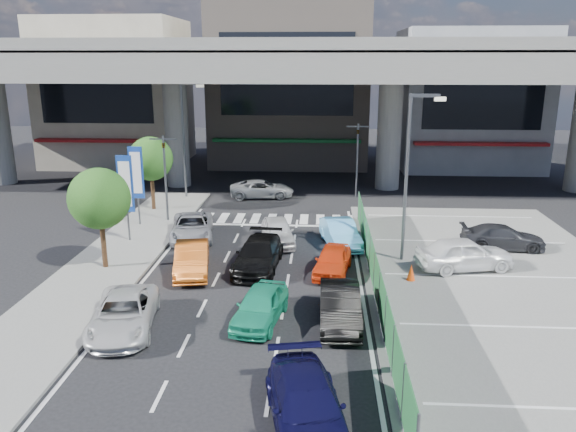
# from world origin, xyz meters

# --- Properties ---
(ground) EXTENTS (120.00, 120.00, 0.00)m
(ground) POSITION_xyz_m (0.00, 0.00, 0.00)
(ground) COLOR black
(ground) RESTS_ON ground
(parking_lot) EXTENTS (12.00, 28.00, 0.06)m
(parking_lot) POSITION_xyz_m (11.00, 2.00, 0.03)
(parking_lot) COLOR slate
(parking_lot) RESTS_ON ground
(sidewalk_left) EXTENTS (4.00, 30.00, 0.12)m
(sidewalk_left) POSITION_xyz_m (-7.00, 4.00, 0.06)
(sidewalk_left) COLOR slate
(sidewalk_left) RESTS_ON ground
(fence_run) EXTENTS (0.16, 22.00, 1.80)m
(fence_run) POSITION_xyz_m (5.30, 1.00, 0.90)
(fence_run) COLOR #1F5B2E
(fence_run) RESTS_ON ground
(expressway) EXTENTS (64.00, 14.00, 10.75)m
(expressway) POSITION_xyz_m (0.00, 22.00, 8.76)
(expressway) COLOR slate
(expressway) RESTS_ON ground
(building_west) EXTENTS (12.00, 10.90, 13.00)m
(building_west) POSITION_xyz_m (-16.00, 31.97, 6.49)
(building_west) COLOR #9D947F
(building_west) RESTS_ON ground
(building_center) EXTENTS (14.00, 10.90, 15.00)m
(building_center) POSITION_xyz_m (0.00, 32.97, 7.49)
(building_center) COLOR gray
(building_center) RESTS_ON ground
(building_east) EXTENTS (12.00, 10.90, 12.00)m
(building_east) POSITION_xyz_m (16.00, 31.97, 5.99)
(building_east) COLOR gray
(building_east) RESTS_ON ground
(traffic_light_left) EXTENTS (1.60, 1.24, 5.20)m
(traffic_light_left) POSITION_xyz_m (-6.20, 12.00, 3.94)
(traffic_light_left) COLOR #595B60
(traffic_light_left) RESTS_ON ground
(traffic_light_right) EXTENTS (1.60, 1.24, 5.20)m
(traffic_light_right) POSITION_xyz_m (5.50, 19.00, 3.94)
(traffic_light_right) COLOR #595B60
(traffic_light_right) RESTS_ON ground
(street_lamp_right) EXTENTS (1.65, 0.22, 8.00)m
(street_lamp_right) POSITION_xyz_m (7.17, 6.00, 4.77)
(street_lamp_right) COLOR #595B60
(street_lamp_right) RESTS_ON ground
(street_lamp_left) EXTENTS (1.65, 0.22, 8.00)m
(street_lamp_left) POSITION_xyz_m (-6.33, 18.00, 4.77)
(street_lamp_left) COLOR #595B60
(street_lamp_left) RESTS_ON ground
(signboard_near) EXTENTS (0.80, 0.14, 4.70)m
(signboard_near) POSITION_xyz_m (-7.20, 7.99, 3.06)
(signboard_near) COLOR #595B60
(signboard_near) RESTS_ON ground
(signboard_far) EXTENTS (0.80, 0.14, 4.70)m
(signboard_far) POSITION_xyz_m (-7.60, 10.99, 3.06)
(signboard_far) COLOR #595B60
(signboard_far) RESTS_ON ground
(tree_near) EXTENTS (2.80, 2.80, 4.80)m
(tree_near) POSITION_xyz_m (-7.00, 4.00, 3.39)
(tree_near) COLOR #382314
(tree_near) RESTS_ON ground
(tree_far) EXTENTS (2.80, 2.80, 4.80)m
(tree_far) POSITION_xyz_m (-7.80, 14.50, 3.39)
(tree_far) COLOR #382314
(tree_far) RESTS_ON ground
(minivan_navy_back) EXTENTS (2.77, 4.94, 1.35)m
(minivan_navy_back) POSITION_xyz_m (2.73, -7.21, 0.68)
(minivan_navy_back) COLOR black
(minivan_navy_back) RESTS_ON ground
(sedan_white_mid_left) EXTENTS (2.87, 4.91, 1.28)m
(sedan_white_mid_left) POSITION_xyz_m (-4.02, -1.97, 0.64)
(sedan_white_mid_left) COLOR silver
(sedan_white_mid_left) RESTS_ON ground
(taxi_teal_mid) EXTENTS (2.16, 4.02, 1.30)m
(taxi_teal_mid) POSITION_xyz_m (0.83, -1.02, 0.65)
(taxi_teal_mid) COLOR #1DA177
(taxi_teal_mid) RESTS_ON ground
(hatch_black_mid_right) EXTENTS (1.49, 4.20, 1.38)m
(hatch_black_mid_right) POSITION_xyz_m (3.78, -0.97, 0.69)
(hatch_black_mid_right) COLOR black
(hatch_black_mid_right) RESTS_ON ground
(taxi_orange_left) EXTENTS (2.19, 4.38, 1.38)m
(taxi_orange_left) POSITION_xyz_m (-2.83, 3.76, 0.69)
(taxi_orange_left) COLOR #C35616
(taxi_orange_left) RESTS_ON ground
(sedan_black_mid) EXTENTS (2.24, 4.87, 1.38)m
(sedan_black_mid) POSITION_xyz_m (0.15, 4.49, 0.69)
(sedan_black_mid) COLOR black
(sedan_black_mid) RESTS_ON ground
(taxi_orange_right) EXTENTS (2.06, 3.87, 1.25)m
(taxi_orange_right) POSITION_xyz_m (3.60, 4.08, 0.63)
(taxi_orange_right) COLOR red
(taxi_orange_right) RESTS_ON ground
(wagon_silver_front_left) EXTENTS (2.99, 5.05, 1.32)m
(wagon_silver_front_left) POSITION_xyz_m (-3.97, 8.77, 0.66)
(wagon_silver_front_left) COLOR gray
(wagon_silver_front_left) RESTS_ON ground
(sedan_white_front_mid) EXTENTS (2.29, 4.18, 1.35)m
(sedan_white_front_mid) POSITION_xyz_m (0.75, 8.23, 0.67)
(sedan_white_front_mid) COLOR silver
(sedan_white_front_mid) RESTS_ON ground
(kei_truck_front_right) EXTENTS (2.27, 4.40, 1.38)m
(kei_truck_front_right) POSITION_xyz_m (4.06, 8.06, 0.69)
(kei_truck_front_right) COLOR #58B0EC
(kei_truck_front_right) RESTS_ON ground
(crossing_wagon_silver) EXTENTS (4.70, 2.60, 1.24)m
(crossing_wagon_silver) POSITION_xyz_m (-1.18, 18.48, 0.62)
(crossing_wagon_silver) COLOR #999DA0
(crossing_wagon_silver) RESTS_ON ground
(parked_sedan_white) EXTENTS (4.73, 2.70, 1.52)m
(parked_sedan_white) POSITION_xyz_m (9.68, 4.83, 0.82)
(parked_sedan_white) COLOR white
(parked_sedan_white) RESTS_ON parking_lot
(parked_sedan_dgrey) EXTENTS (4.31, 1.98, 1.22)m
(parked_sedan_dgrey) POSITION_xyz_m (12.37, 7.97, 0.67)
(parked_sedan_dgrey) COLOR #2C2D31
(parked_sedan_dgrey) RESTS_ON parking_lot
(traffic_cone) EXTENTS (0.41, 0.41, 0.74)m
(traffic_cone) POSITION_xyz_m (7.04, 3.33, 0.43)
(traffic_cone) COLOR #F84A0D
(traffic_cone) RESTS_ON parking_lot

